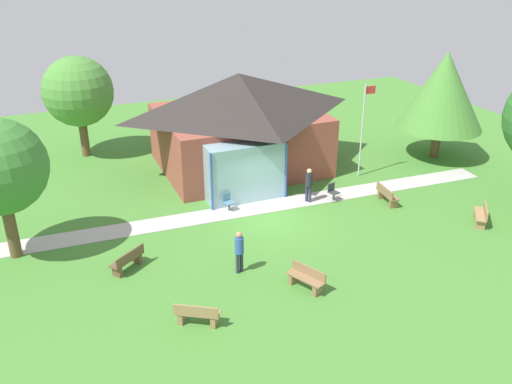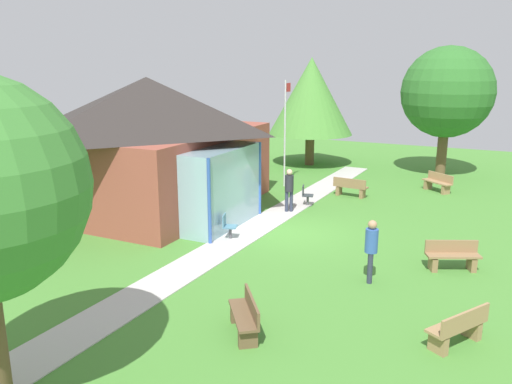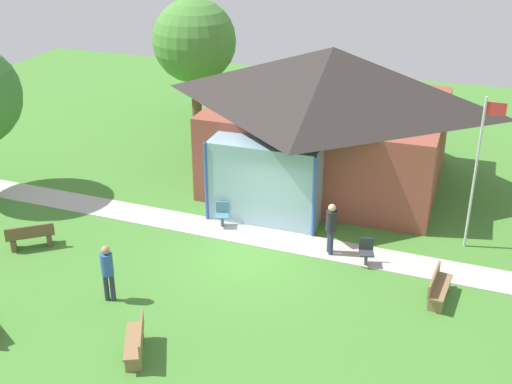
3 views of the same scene
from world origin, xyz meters
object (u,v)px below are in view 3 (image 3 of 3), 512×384
at_px(patio_chair_porch_left, 222,215).
at_px(visitor_strolling_lawn, 107,269).
at_px(patio_chair_lawn_spare, 366,253).
at_px(flagpole, 477,167).
at_px(tree_behind_pavilion_left, 194,41).
at_px(bench_mid_left, 31,236).
at_px(pavilion, 328,114).
at_px(bench_front_center, 136,342).
at_px(bench_mid_right, 438,288).
at_px(visitor_on_path, 331,225).

relative_size(patio_chair_porch_left, visitor_strolling_lawn, 0.49).
bearing_deg(patio_chair_lawn_spare, flagpole, -158.52).
bearing_deg(tree_behind_pavilion_left, patio_chair_porch_left, -62.21).
bearing_deg(bench_mid_left, patio_chair_porch_left, -4.61).
height_order(pavilion, patio_chair_porch_left, pavilion).
distance_m(pavilion, flagpole, 6.56).
xyz_separation_m(bench_front_center, tree_behind_pavilion_left, (-5.76, 17.04, 3.40)).
bearing_deg(bench_mid_right, patio_chair_lawn_spare, -113.28).
distance_m(patio_chair_lawn_spare, visitor_strolling_lawn, 7.72).
bearing_deg(flagpole, pavilion, 147.08).
relative_size(flagpole, bench_mid_right, 3.26).
bearing_deg(tree_behind_pavilion_left, bench_front_center, -71.33).
bearing_deg(bench_mid_left, flagpole, -17.66).
distance_m(bench_front_center, tree_behind_pavilion_left, 18.30).
xyz_separation_m(bench_mid_left, visitor_on_path, (9.15, 2.72, 0.62)).
bearing_deg(bench_mid_right, visitor_strolling_lawn, -65.61).
relative_size(visitor_strolling_lawn, visitor_on_path, 1.00).
bearing_deg(pavilion, flagpole, -32.92).
xyz_separation_m(pavilion, flagpole, (5.51, -3.57, 0.06)).
bearing_deg(pavilion, bench_front_center, -99.25).
distance_m(patio_chair_lawn_spare, patio_chair_porch_left, 5.14).
distance_m(pavilion, patio_chair_porch_left, 5.88).
bearing_deg(flagpole, visitor_on_path, -155.03).
distance_m(patio_chair_porch_left, visitor_strolling_lawn, 5.32).
bearing_deg(patio_chair_lawn_spare, tree_behind_pavilion_left, -62.27).
height_order(bench_mid_left, bench_front_center, same).
relative_size(flagpole, patio_chair_lawn_spare, 5.82).
relative_size(patio_chair_lawn_spare, visitor_on_path, 0.49).
xyz_separation_m(pavilion, bench_mid_right, (4.91, -6.97, -2.32)).
xyz_separation_m(bench_front_center, visitor_strolling_lawn, (-1.85, 1.91, 0.62)).
height_order(flagpole, patio_chair_porch_left, flagpole).
relative_size(patio_chair_lawn_spare, patio_chair_porch_left, 1.00).
xyz_separation_m(flagpole, bench_mid_right, (-0.60, -3.40, -2.38)).
height_order(visitor_on_path, tree_behind_pavilion_left, tree_behind_pavilion_left).
distance_m(flagpole, patio_chair_porch_left, 8.36).
xyz_separation_m(bench_mid_right, patio_chair_porch_left, (-7.32, 2.13, 0.01)).
relative_size(visitor_on_path, tree_behind_pavilion_left, 0.30).
xyz_separation_m(visitor_strolling_lawn, tree_behind_pavilion_left, (-3.90, 15.13, 2.78)).
xyz_separation_m(pavilion, bench_front_center, (-1.93, -11.86, -2.32)).
bearing_deg(tree_behind_pavilion_left, pavilion, -33.96).
xyz_separation_m(bench_mid_right, tree_behind_pavilion_left, (-12.60, 12.15, 3.40)).
bearing_deg(patio_chair_lawn_spare, bench_mid_right, 135.49).
relative_size(bench_mid_right, patio_chair_porch_left, 1.79).
height_order(bench_mid_right, visitor_strolling_lawn, visitor_strolling_lawn).
relative_size(flagpole, patio_chair_porch_left, 5.82).
relative_size(pavilion, patio_chair_lawn_spare, 10.89).
bearing_deg(pavilion, patio_chair_lawn_spare, -65.13).
relative_size(visitor_strolling_lawn, tree_behind_pavilion_left, 0.30).
height_order(bench_front_center, tree_behind_pavilion_left, tree_behind_pavilion_left).
bearing_deg(bench_mid_left, visitor_strolling_lawn, -61.46).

